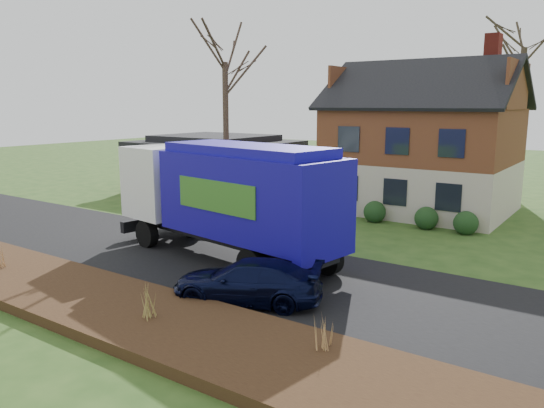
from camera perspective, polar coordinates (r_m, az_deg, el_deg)
The scene contains 12 objects.
ground at distance 19.35m, azimuth -4.24°, elevation -6.64°, with size 120.00×120.00×0.00m, color #284818.
road at distance 19.34m, azimuth -4.24°, elevation -6.62°, with size 80.00×7.00×0.02m, color black.
mulch_verge at distance 15.77m, azimuth -16.64°, elevation -10.59°, with size 80.00×3.50×0.30m, color black.
main_house at distance 30.06m, azimuth 15.02°, elevation 7.04°, with size 12.95×8.95×9.26m.
ranch_house at distance 36.36m, azimuth -6.13°, elevation 4.41°, with size 9.80×8.20×3.70m.
garbage_truck at distance 19.58m, azimuth -4.79°, elevation 1.12°, with size 10.47×4.27×4.36m.
silver_sedan at distance 25.23m, azimuth -6.97°, elevation -1.02°, with size 1.41×4.05×1.33m, color #95979B.
navy_wagon at distance 15.71m, azimuth -2.70°, elevation -8.31°, with size 1.80×4.42×1.28m, color black.
tree_front_west at distance 31.64m, azimuth -5.13°, elevation 17.10°, with size 3.80×3.80×11.30m.
tree_back at distance 35.68m, azimuth 25.67°, elevation 16.86°, with size 3.87×3.87×12.25m.
grass_clump_mid at distance 14.26m, azimuth -13.31°, elevation -10.08°, with size 0.34×0.28×0.94m.
grass_clump_east at distance 12.37m, azimuth 5.69°, elevation -13.52°, with size 0.31×0.26×0.79m.
Camera 1 is at (11.66, -14.32, 5.76)m, focal length 35.00 mm.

